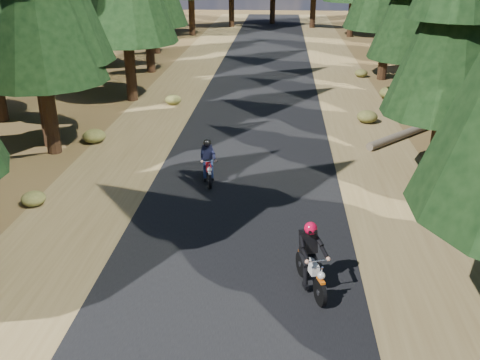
# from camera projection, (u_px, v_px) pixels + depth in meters

# --- Properties ---
(ground) EXTENTS (120.00, 120.00, 0.00)m
(ground) POSITION_uv_depth(u_px,v_px,m) (236.00, 242.00, 13.69)
(ground) COLOR #4D381B
(ground) RESTS_ON ground
(road) EXTENTS (6.00, 100.00, 0.01)m
(road) POSITION_uv_depth(u_px,v_px,m) (248.00, 169.00, 18.28)
(road) COLOR black
(road) RESTS_ON ground
(shoulder_l) EXTENTS (3.20, 100.00, 0.01)m
(shoulder_l) POSITION_uv_depth(u_px,v_px,m) (116.00, 166.00, 18.60)
(shoulder_l) COLOR brown
(shoulder_l) RESTS_ON ground
(shoulder_r) EXTENTS (3.20, 100.00, 0.01)m
(shoulder_r) POSITION_uv_depth(u_px,v_px,m) (384.00, 173.00, 17.96)
(shoulder_r) COLOR brown
(shoulder_r) RESTS_ON ground
(log_near) EXTENTS (3.85, 3.99, 0.32)m
(log_near) POSITION_uv_depth(u_px,v_px,m) (408.00, 132.00, 21.53)
(log_near) COLOR #4C4233
(log_near) RESTS_ON ground
(understory_shrubs) EXTENTS (13.77, 31.40, 0.61)m
(understory_shrubs) POSITION_uv_depth(u_px,v_px,m) (313.00, 140.00, 20.32)
(understory_shrubs) COLOR #474C1E
(understory_shrubs) RESTS_ON ground
(rider_lead) EXTENTS (1.04, 1.84, 1.57)m
(rider_lead) POSITION_uv_depth(u_px,v_px,m) (311.00, 269.00, 11.58)
(rider_lead) COLOR silver
(rider_lead) RESTS_ON road
(rider_follow) EXTENTS (0.80, 1.64, 1.41)m
(rider_follow) POSITION_uv_depth(u_px,v_px,m) (208.00, 169.00, 17.09)
(rider_follow) COLOR #990A0F
(rider_follow) RESTS_ON road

